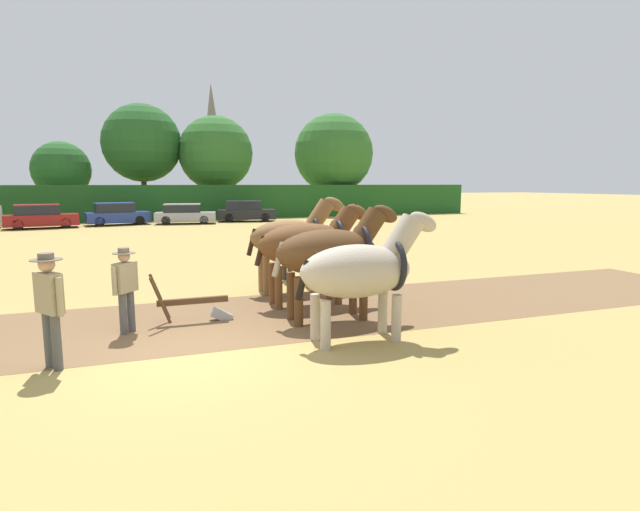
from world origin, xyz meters
The scene contains 20 objects.
ground_plane centered at (0.00, 0.00, 0.00)m, with size 240.00×240.00×0.00m, color #A88E4C.
plowed_furrow_strip centered at (-1.90, 1.95, 0.00)m, with size 31.91×4.03×0.01m, color brown.
hedgerow centered at (0.00, 32.21, 1.36)m, with size 58.65×1.22×2.72m, color #1E511E.
tree_center_left centered at (-5.39, 36.05, 3.89)m, with size 4.40×4.40×6.10m.
tree_center centered at (0.72, 36.43, 6.15)m, with size 6.41×6.41×9.36m.
tree_center_right centered at (6.60, 35.41, 5.40)m, with size 6.29×6.29×8.56m.
tree_right centered at (17.36, 34.85, 5.57)m, with size 7.25×7.25×9.20m.
church_spire centered at (10.34, 59.10, 8.23)m, with size 2.42×2.42×15.72m.
draft_horse_lead_left centered at (2.93, -0.43, 1.30)m, with size 2.82×1.08×2.40m.
draft_horse_lead_right centered at (2.97, 1.05, 1.43)m, with size 2.84×1.07×2.46m.
draft_horse_trail_left centered at (3.02, 2.53, 1.42)m, with size 2.87×1.11×2.42m.
draft_horse_trail_right centered at (3.08, 4.01, 1.45)m, with size 2.74×1.02×2.56m.
plow centered at (0.36, 1.88, 0.32)m, with size 1.66×0.47×1.13m.
farmer_at_plow centered at (-1.04, 1.60, 0.95)m, with size 0.47×0.50×1.64m.
farmer_beside_team centered at (3.43, 5.56, 0.94)m, with size 0.41×0.57×1.63m.
farmer_onlooker_left centered at (-2.12, 0.02, 1.07)m, with size 0.45×0.59×1.80m.
parked_car_left centered at (-5.95, 27.68, 0.73)m, with size 4.43×2.43×1.52m.
parked_car_center_left centered at (-1.45, 28.74, 0.73)m, with size 4.34×2.40×1.53m.
parked_car_center centered at (3.03, 28.05, 0.68)m, with size 4.38×2.46×1.42m.
parked_car_center_right centered at (7.58, 28.75, 0.74)m, with size 4.54×2.54×1.54m.
Camera 1 is at (-1.00, -8.35, 2.83)m, focal length 28.00 mm.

